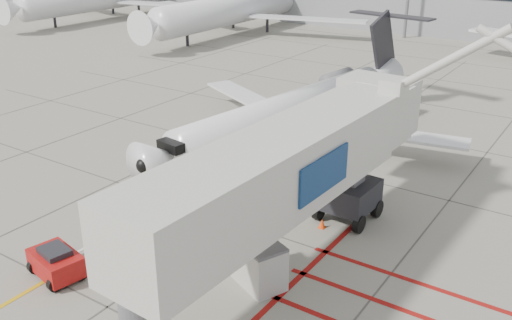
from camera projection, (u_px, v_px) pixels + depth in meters
The scene contains 8 objects.
ground_plane at pixel (178, 259), 24.36m from camera, with size 260.00×260.00×0.00m, color gray.
regional_jet at pixel (270, 97), 34.27m from camera, with size 21.59×27.22×7.13m, color white, non-canonical shape.
jet_bridge at pixel (273, 188), 21.42m from camera, with size 9.63×20.33×8.13m, color beige, non-canonical shape.
pushback_tug at pixel (56, 262), 22.92m from camera, with size 2.32×1.45×1.36m, color #AC1210, non-canonical shape.
baggage_cart at pixel (280, 183), 30.03m from camera, with size 1.80×1.14×1.14m, color #5A5A5F, non-canonical shape.
ground_power_unit at pixel (257, 262), 22.44m from camera, with size 2.38×1.39×1.88m, color beige, non-canonical shape.
cone_nose at pixel (150, 203), 28.63m from camera, with size 0.38×0.38×0.53m, color orange.
cone_side at pixel (322, 223), 26.75m from camera, with size 0.33×0.33×0.45m, color #F9420D.
Camera 1 is at (14.38, -15.44, 13.30)m, focal length 40.00 mm.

